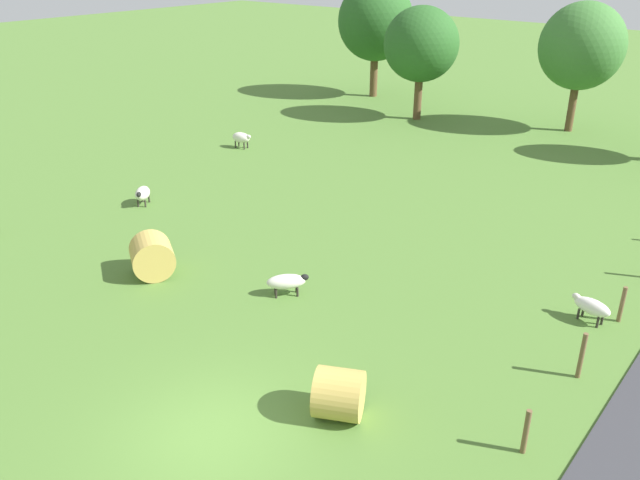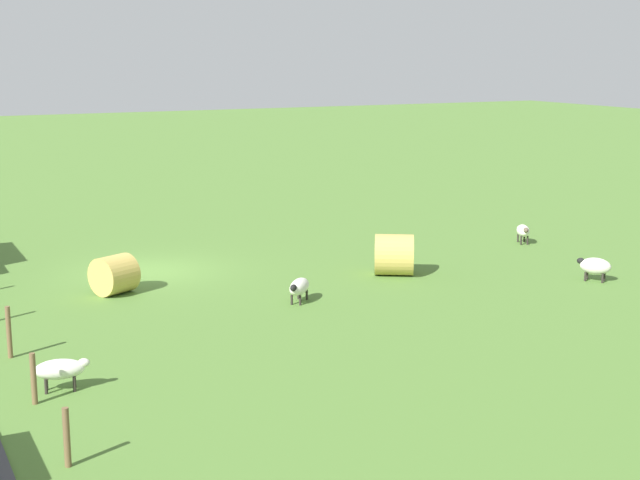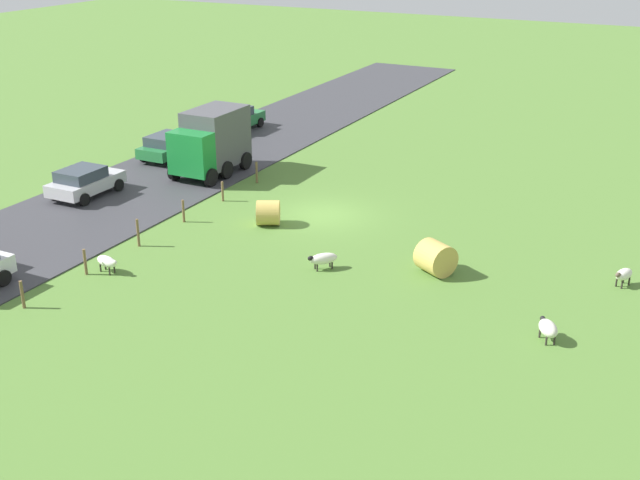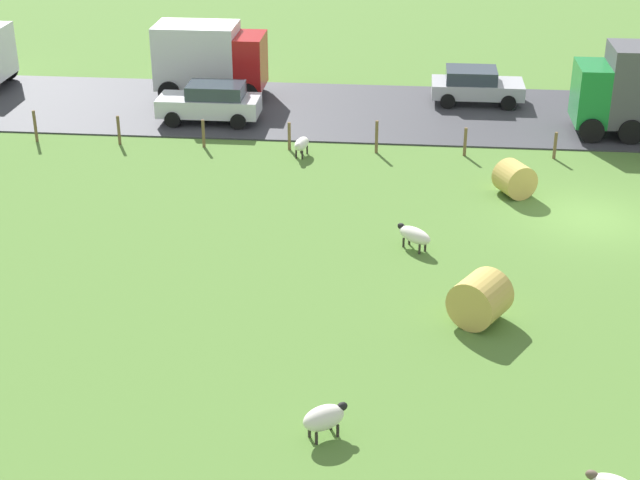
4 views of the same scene
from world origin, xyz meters
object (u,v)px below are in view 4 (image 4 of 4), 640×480
object	(u,v)px
sheep_3	(414,235)
truck_2	(209,58)
hay_bale_1	(480,299)
car_2	(211,102)
sheep_0	(301,144)
sheep_2	(324,418)
car_4	(476,85)
hay_bale_0	(515,179)

from	to	relation	value
sheep_3	truck_2	size ratio (longest dim) A/B	0.25
hay_bale_1	car_2	world-z (taller)	car_2
hay_bale_1	sheep_0	bearing A→B (deg)	26.78
truck_2	sheep_2	bearing A→B (deg)	-163.26
sheep_0	hay_bale_1	xyz separation A→B (m)	(-11.88, -5.99, 0.19)
truck_2	car_4	distance (m)	11.73
car_2	sheep_2	bearing A→B (deg)	-162.40
car_2	car_4	world-z (taller)	car_2
sheep_2	car_4	bearing A→B (deg)	-10.16
truck_2	sheep_0	bearing A→B (deg)	-145.68
sheep_3	truck_2	world-z (taller)	truck_2
sheep_3	truck_2	bearing A→B (deg)	31.74
sheep_3	hay_bale_1	bearing A→B (deg)	-157.88
sheep_2	sheep_3	world-z (taller)	sheep_2
truck_2	hay_bale_0	bearing A→B (deg)	-129.30
sheep_2	hay_bale_0	world-z (taller)	hay_bale_0
hay_bale_1	truck_2	xyz separation A→B (m)	(19.02, 10.87, 1.12)
hay_bale_0	car_4	world-z (taller)	car_4
car_2	car_4	xyz separation A→B (m)	(3.72, -10.96, -0.05)
hay_bale_0	car_2	world-z (taller)	car_2
sheep_3	hay_bale_1	xyz separation A→B (m)	(-4.22, -1.72, 0.21)
sheep_3	hay_bale_0	size ratio (longest dim) A/B	1.01
truck_2	car_2	distance (m)	3.74
sheep_3	car_4	distance (m)	15.18
sheep_3	sheep_2	bearing A→B (deg)	168.99
hay_bale_1	hay_bale_0	bearing A→B (deg)	-10.56
sheep_3	car_4	world-z (taller)	car_4
hay_bale_0	truck_2	world-z (taller)	truck_2
sheep_2	truck_2	xyz separation A→B (m)	(24.30, 7.31, 1.30)
car_4	sheep_0	bearing A→B (deg)	137.01
car_2	car_4	bearing A→B (deg)	-71.26
sheep_0	hay_bale_1	size ratio (longest dim) A/B	0.90
sheep_2	hay_bale_0	bearing A→B (deg)	-20.30
hay_bale_1	car_4	size ratio (longest dim) A/B	0.34
car_2	hay_bale_0	bearing A→B (deg)	-119.56
hay_bale_0	car_4	bearing A→B (deg)	4.51
sheep_0	sheep_2	size ratio (longest dim) A/B	1.10
sheep_0	hay_bale_0	distance (m)	8.23
sheep_3	truck_2	distance (m)	17.46
sheep_0	sheep_3	xyz separation A→B (m)	(-7.65, -4.28, -0.02)
sheep_3	truck_2	xyz separation A→B (m)	(14.80, 9.16, 1.33)
sheep_2	truck_2	world-z (taller)	truck_2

